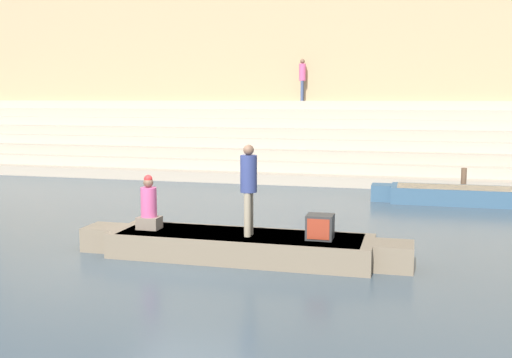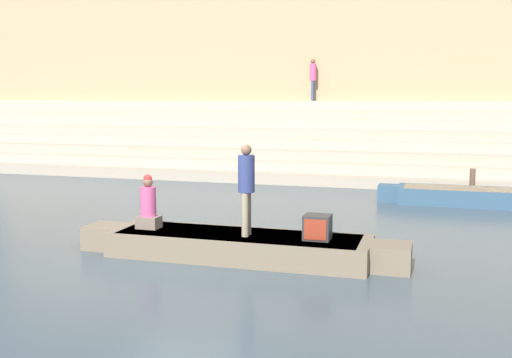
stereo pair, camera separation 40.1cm
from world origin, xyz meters
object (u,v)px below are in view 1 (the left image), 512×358
object	(u,v)px
person_rowing	(149,207)
mooring_post	(464,183)
tv_set	(320,227)
person_standing	(249,183)
moored_boat_shore	(465,195)
person_on_steps	(302,76)
rowboat_main	(240,245)

from	to	relation	value
person_rowing	mooring_post	world-z (taller)	person_rowing
tv_set	person_rowing	bearing A→B (deg)	-175.28
person_standing	moored_boat_shore	size ratio (longest dim) A/B	0.32
person_standing	tv_set	xyz separation A→B (m)	(1.34, 0.06, -0.77)
person_standing	person_on_steps	world-z (taller)	person_on_steps
person_standing	person_rowing	bearing A→B (deg)	170.05
rowboat_main	person_rowing	world-z (taller)	person_rowing
person_rowing	moored_boat_shore	world-z (taller)	person_rowing
rowboat_main	tv_set	bearing A→B (deg)	-0.37
moored_boat_shore	person_on_steps	distance (m)	10.52
person_standing	tv_set	bearing A→B (deg)	-5.42
person_rowing	moored_boat_shore	xyz separation A→B (m)	(6.52, 7.44, -0.67)
mooring_post	person_on_steps	distance (m)	9.60
person_on_steps	mooring_post	bearing A→B (deg)	-85.83
tv_set	person_standing	bearing A→B (deg)	-172.53
rowboat_main	mooring_post	bearing A→B (deg)	62.00
person_on_steps	tv_set	bearing A→B (deg)	-118.69
mooring_post	moored_boat_shore	bearing A→B (deg)	-91.97
rowboat_main	moored_boat_shore	world-z (taller)	same
mooring_post	tv_set	bearing A→B (deg)	-110.03
tv_set	mooring_post	xyz separation A→B (m)	(3.17, 8.68, -0.25)
person_standing	moored_boat_shore	bearing A→B (deg)	51.09
rowboat_main	mooring_post	world-z (taller)	mooring_post
person_rowing	mooring_post	size ratio (longest dim) A/B	1.19
rowboat_main	person_rowing	distance (m)	1.98
person_rowing	tv_set	world-z (taller)	person_rowing
person_rowing	moored_boat_shore	bearing A→B (deg)	56.21
person_rowing	person_on_steps	bearing A→B (deg)	96.28
mooring_post	person_on_steps	world-z (taller)	person_on_steps
moored_boat_shore	person_on_steps	xyz separation A→B (m)	(-6.21, 7.62, 3.73)
rowboat_main	person_on_steps	distance (m)	15.57
moored_boat_shore	person_on_steps	size ratio (longest dim) A/B	3.00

